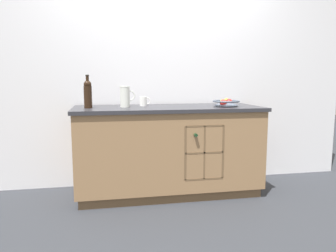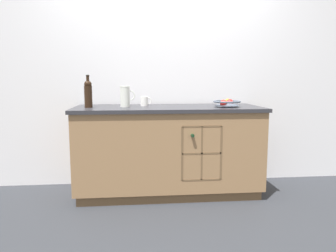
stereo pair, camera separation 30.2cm
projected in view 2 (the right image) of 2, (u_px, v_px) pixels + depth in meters
The scene contains 7 objects.
ground_plane at pixel (168, 192), 3.39m from camera, with size 14.00×14.00×0.00m, color #2D3035.
back_wall at pixel (164, 69), 3.62m from camera, with size 4.40×0.06×2.55m, color white.
kitchen_island at pixel (168, 150), 3.33m from camera, with size 1.86×0.75×0.89m.
fruit_bowl at pixel (227, 103), 3.22m from camera, with size 0.27×0.27×0.08m.
white_pitcher at pixel (125, 96), 3.22m from camera, with size 0.15×0.10×0.20m.
ceramic_mug at pixel (145, 101), 3.37m from camera, with size 0.11×0.07×0.10m.
standing_wine_bottle at pixel (88, 93), 3.14m from camera, with size 0.08×0.08×0.31m.
Camera 2 is at (-0.33, -3.25, 1.15)m, focal length 35.00 mm.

